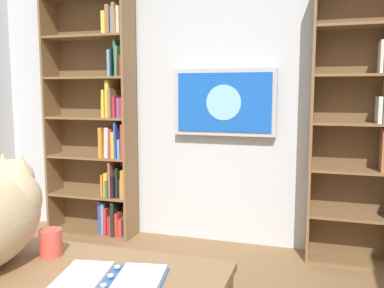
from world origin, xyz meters
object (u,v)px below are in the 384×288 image
coffee_mug (51,243)px  bookshelf_right (101,125)px  open_binder (111,278)px  bookshelf_left (378,121)px  wall_mounted_tv (224,102)px

coffee_mug → bookshelf_right: bearing=-64.7°
open_binder → coffee_mug: coffee_mug is taller
bookshelf_left → open_binder: 2.60m
bookshelf_left → bookshelf_right: bearing=-0.0°
wall_mounted_tv → coffee_mug: wall_mounted_tv is taller
wall_mounted_tv → bookshelf_left: bearing=176.0°
bookshelf_right → bookshelf_left: bearing=180.0°
bookshelf_left → open_binder: bearing=66.6°
wall_mounted_tv → coffee_mug: 2.37m
bookshelf_right → open_binder: (-1.36, 2.36, -0.27)m
open_binder → coffee_mug: (0.30, -0.12, 0.04)m
bookshelf_left → coffee_mug: size_ratio=23.24×
bookshelf_left → wall_mounted_tv: (1.22, -0.09, 0.13)m
bookshelf_left → coffee_mug: 2.62m
bookshelf_right → coffee_mug: 2.49m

